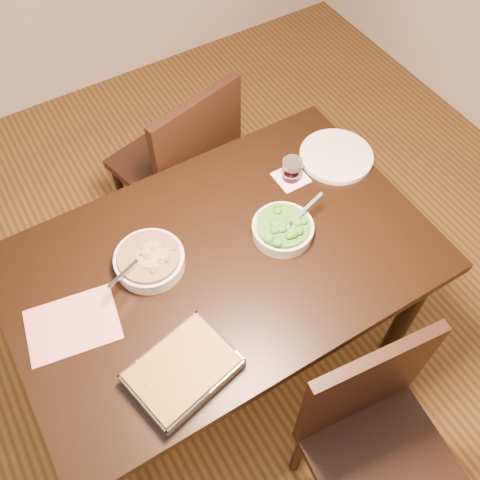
% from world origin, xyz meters
% --- Properties ---
extents(ground, '(4.00, 4.00, 0.00)m').
position_xyz_m(ground, '(0.00, 0.00, 0.00)').
color(ground, '#462C14').
rests_on(ground, ground).
extents(table, '(1.40, 0.90, 0.75)m').
position_xyz_m(table, '(0.00, 0.00, 0.65)').
color(table, black).
rests_on(table, ground).
extents(magazine_a, '(0.30, 0.24, 0.01)m').
position_xyz_m(magazine_a, '(-0.51, 0.02, 0.75)').
color(magazine_a, '#C43845').
rests_on(magazine_a, table).
extents(coaster, '(0.11, 0.11, 0.00)m').
position_xyz_m(coaster, '(0.40, 0.17, 0.75)').
color(coaster, white).
rests_on(coaster, table).
extents(stew_bowl, '(0.24, 0.23, 0.09)m').
position_xyz_m(stew_bowl, '(-0.21, 0.10, 0.78)').
color(stew_bowl, silver).
rests_on(stew_bowl, table).
extents(broccoli_bowl, '(0.24, 0.21, 0.08)m').
position_xyz_m(broccoli_bowl, '(0.23, -0.02, 0.78)').
color(broccoli_bowl, silver).
rests_on(broccoli_bowl, table).
extents(baking_dish, '(0.34, 0.28, 0.05)m').
position_xyz_m(baking_dish, '(-0.29, -0.29, 0.78)').
color(baking_dish, silver).
rests_on(baking_dish, table).
extents(wine_tumbler, '(0.07, 0.07, 0.08)m').
position_xyz_m(wine_tumbler, '(0.40, 0.17, 0.80)').
color(wine_tumbler, black).
rests_on(wine_tumbler, coaster).
extents(dinner_plate, '(0.28, 0.28, 0.02)m').
position_xyz_m(dinner_plate, '(0.60, 0.17, 0.76)').
color(dinner_plate, silver).
rests_on(dinner_plate, table).
extents(chair_near, '(0.47, 0.47, 0.91)m').
position_xyz_m(chair_near, '(0.15, -0.69, 0.51)').
color(chair_near, black).
rests_on(chair_near, ground).
extents(chair_far, '(0.53, 0.53, 0.94)m').
position_xyz_m(chair_far, '(0.17, 0.65, 0.52)').
color(chair_far, black).
rests_on(chair_far, ground).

